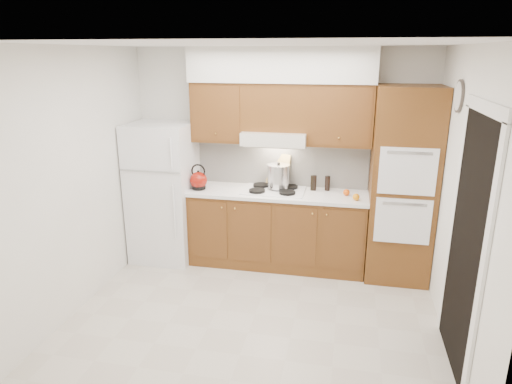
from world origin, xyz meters
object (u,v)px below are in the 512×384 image
Objects in this scene: fridge at (164,192)px; kettle at (199,180)px; stock_pot at (278,176)px; oven_cabinet at (402,186)px.

kettle is at bearing -5.58° from fridge.
kettle is 0.77× the size of stock_pot.
fridge reaches higher than kettle.
stock_pot is (1.43, 0.13, 0.25)m from fridge.
stock_pot reaches higher than kettle.
fridge is 1.45m from stock_pot.
stock_pot is (-1.42, 0.10, 0.01)m from oven_cabinet.
oven_cabinet is 10.58× the size of kettle.
fridge is at bearing -179.30° from oven_cabinet.
fridge reaches higher than stock_pot.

